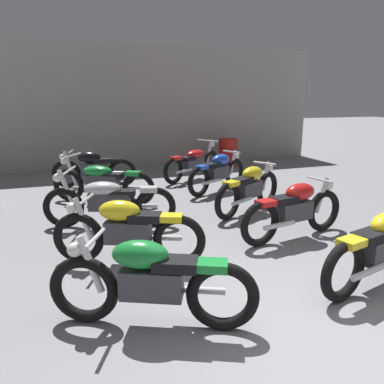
{
  "coord_description": "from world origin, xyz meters",
  "views": [
    {
      "loc": [
        -2.05,
        -2.37,
        2.1
      ],
      "look_at": [
        0.0,
        3.39,
        0.55
      ],
      "focal_mm": 35.39,
      "sensor_mm": 36.0,
      "label": 1
    }
  ],
  "objects_px": {
    "motorcycle_right_row_0": "(381,247)",
    "motorcycle_right_row_2": "(249,188)",
    "motorcycle_left_row_4": "(94,168)",
    "oil_drum": "(228,152)",
    "motorcycle_right_row_4": "(193,162)",
    "motorcycle_left_row_3": "(102,181)",
    "motorcycle_right_row_3": "(218,172)",
    "motorcycle_left_row_2": "(109,200)",
    "motorcycle_left_row_1": "(127,230)",
    "motorcycle_left_row_0": "(151,281)",
    "motorcycle_right_row_1": "(295,209)"
  },
  "relations": [
    {
      "from": "motorcycle_right_row_0",
      "to": "motorcycle_right_row_2",
      "type": "bearing_deg",
      "value": 91.01
    },
    {
      "from": "motorcycle_left_row_4",
      "to": "oil_drum",
      "type": "xyz_separation_m",
      "value": [
        4.17,
        1.51,
        -0.03
      ]
    },
    {
      "from": "motorcycle_right_row_0",
      "to": "motorcycle_right_row_4",
      "type": "xyz_separation_m",
      "value": [
        -0.06,
        6.06,
        -0.01
      ]
    },
    {
      "from": "motorcycle_left_row_3",
      "to": "motorcycle_right_row_3",
      "type": "relative_size",
      "value": 1.08
    },
    {
      "from": "motorcycle_left_row_2",
      "to": "motorcycle_left_row_4",
      "type": "distance_m",
      "value": 2.99
    },
    {
      "from": "motorcycle_right_row_0",
      "to": "motorcycle_right_row_3",
      "type": "bearing_deg",
      "value": 89.71
    },
    {
      "from": "motorcycle_left_row_2",
      "to": "motorcycle_left_row_3",
      "type": "relative_size",
      "value": 1.09
    },
    {
      "from": "motorcycle_left_row_1",
      "to": "motorcycle_right_row_4",
      "type": "relative_size",
      "value": 0.96
    },
    {
      "from": "motorcycle_left_row_1",
      "to": "motorcycle_left_row_2",
      "type": "xyz_separation_m",
      "value": [
        -0.03,
        1.53,
        -0.01
      ]
    },
    {
      "from": "motorcycle_left_row_2",
      "to": "motorcycle_right_row_0",
      "type": "bearing_deg",
      "value": -49.16
    },
    {
      "from": "motorcycle_left_row_3",
      "to": "oil_drum",
      "type": "relative_size",
      "value": 2.27
    },
    {
      "from": "motorcycle_left_row_4",
      "to": "motorcycle_right_row_3",
      "type": "relative_size",
      "value": 1.09
    },
    {
      "from": "motorcycle_left_row_2",
      "to": "oil_drum",
      "type": "height_order",
      "value": "motorcycle_left_row_2"
    },
    {
      "from": "motorcycle_left_row_0",
      "to": "motorcycle_left_row_2",
      "type": "relative_size",
      "value": 0.87
    },
    {
      "from": "motorcycle_left_row_1",
      "to": "motorcycle_left_row_4",
      "type": "height_order",
      "value": "same"
    },
    {
      "from": "motorcycle_left_row_0",
      "to": "motorcycle_right_row_3",
      "type": "xyz_separation_m",
      "value": [
        2.65,
        4.57,
        0.0
      ]
    },
    {
      "from": "motorcycle_right_row_2",
      "to": "motorcycle_left_row_3",
      "type": "bearing_deg",
      "value": 148.58
    },
    {
      "from": "motorcycle_left_row_3",
      "to": "motorcycle_left_row_4",
      "type": "height_order",
      "value": "motorcycle_left_row_3"
    },
    {
      "from": "motorcycle_left_row_2",
      "to": "motorcycle_left_row_4",
      "type": "xyz_separation_m",
      "value": [
        0.05,
        2.99,
        0.01
      ]
    },
    {
      "from": "motorcycle_left_row_2",
      "to": "motorcycle_right_row_3",
      "type": "bearing_deg",
      "value": 31.39
    },
    {
      "from": "motorcycle_left_row_3",
      "to": "motorcycle_right_row_1",
      "type": "bearing_deg",
      "value": -50.01
    },
    {
      "from": "motorcycle_left_row_2",
      "to": "motorcycle_right_row_3",
      "type": "xyz_separation_m",
      "value": [
        2.65,
        1.61,
        0.01
      ]
    },
    {
      "from": "motorcycle_left_row_1",
      "to": "motorcycle_left_row_2",
      "type": "distance_m",
      "value": 1.53
    },
    {
      "from": "motorcycle_right_row_0",
      "to": "motorcycle_right_row_2",
      "type": "xyz_separation_m",
      "value": [
        -0.05,
        3.02,
        0.0
      ]
    },
    {
      "from": "motorcycle_right_row_2",
      "to": "oil_drum",
      "type": "relative_size",
      "value": 2.1
    },
    {
      "from": "motorcycle_left_row_0",
      "to": "motorcycle_left_row_2",
      "type": "xyz_separation_m",
      "value": [
        0.01,
        2.95,
        -0.01
      ]
    },
    {
      "from": "motorcycle_left_row_3",
      "to": "motorcycle_right_row_3",
      "type": "bearing_deg",
      "value": 2.21
    },
    {
      "from": "motorcycle_right_row_2",
      "to": "motorcycle_right_row_3",
      "type": "relative_size",
      "value": 1.0
    },
    {
      "from": "motorcycle_left_row_4",
      "to": "motorcycle_right_row_3",
      "type": "bearing_deg",
      "value": -27.94
    },
    {
      "from": "motorcycle_left_row_3",
      "to": "motorcycle_right_row_1",
      "type": "height_order",
      "value": "motorcycle_left_row_3"
    },
    {
      "from": "motorcycle_left_row_1",
      "to": "motorcycle_left_row_2",
      "type": "height_order",
      "value": "motorcycle_left_row_2"
    },
    {
      "from": "motorcycle_right_row_3",
      "to": "motorcycle_right_row_1",
      "type": "bearing_deg",
      "value": -91.53
    },
    {
      "from": "motorcycle_left_row_0",
      "to": "motorcycle_right_row_3",
      "type": "bearing_deg",
      "value": 59.86
    },
    {
      "from": "motorcycle_left_row_0",
      "to": "motorcycle_right_row_4",
      "type": "height_order",
      "value": "motorcycle_right_row_4"
    },
    {
      "from": "oil_drum",
      "to": "motorcycle_left_row_2",
      "type": "bearing_deg",
      "value": -133.15
    },
    {
      "from": "motorcycle_right_row_2",
      "to": "motorcycle_right_row_1",
      "type": "bearing_deg",
      "value": -90.21
    },
    {
      "from": "motorcycle_left_row_3",
      "to": "motorcycle_left_row_1",
      "type": "bearing_deg",
      "value": -90.69
    },
    {
      "from": "motorcycle_left_row_3",
      "to": "oil_drum",
      "type": "xyz_separation_m",
      "value": [
        4.15,
        2.99,
        -0.03
      ]
    },
    {
      "from": "motorcycle_left_row_1",
      "to": "motorcycle_right_row_2",
      "type": "distance_m",
      "value": 2.95
    },
    {
      "from": "motorcycle_left_row_4",
      "to": "motorcycle_right_row_3",
      "type": "distance_m",
      "value": 2.94
    },
    {
      "from": "motorcycle_left_row_0",
      "to": "motorcycle_left_row_1",
      "type": "bearing_deg",
      "value": 88.4
    },
    {
      "from": "motorcycle_left_row_1",
      "to": "motorcycle_right_row_2",
      "type": "relative_size",
      "value": 1.03
    },
    {
      "from": "motorcycle_right_row_3",
      "to": "motorcycle_left_row_1",
      "type": "bearing_deg",
      "value": -129.73
    },
    {
      "from": "motorcycle_left_row_2",
      "to": "motorcycle_left_row_0",
      "type": "bearing_deg",
      "value": -90.1
    },
    {
      "from": "motorcycle_left_row_3",
      "to": "motorcycle_right_row_2",
      "type": "distance_m",
      "value": 2.93
    },
    {
      "from": "motorcycle_left_row_3",
      "to": "motorcycle_right_row_0",
      "type": "xyz_separation_m",
      "value": [
        2.55,
        -4.55,
        0.01
      ]
    },
    {
      "from": "motorcycle_right_row_2",
      "to": "motorcycle_right_row_4",
      "type": "height_order",
      "value": "motorcycle_right_row_4"
    },
    {
      "from": "motorcycle_right_row_1",
      "to": "oil_drum",
      "type": "relative_size",
      "value": 2.3
    },
    {
      "from": "motorcycle_left_row_3",
      "to": "motorcycle_right_row_4",
      "type": "bearing_deg",
      "value": 31.21
    },
    {
      "from": "motorcycle_left_row_0",
      "to": "motorcycle_left_row_4",
      "type": "relative_size",
      "value": 0.94
    }
  ]
}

